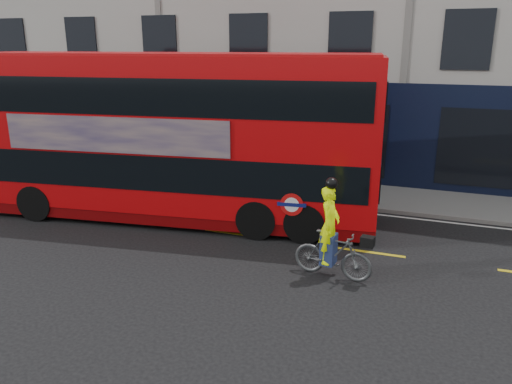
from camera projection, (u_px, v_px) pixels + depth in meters
The scene contains 7 objects.
ground at pixel (362, 276), 12.04m from camera, with size 120.00×120.00×0.00m, color black.
pavement at pixel (390, 198), 17.86m from camera, with size 60.00×3.00×0.12m, color slate.
kerb at pixel (386, 211), 16.51m from camera, with size 60.00×0.12×0.13m, color slate.
road_edge_line at pixel (384, 215), 16.26m from camera, with size 58.00×0.10×0.01m, color silver.
lane_dashes at pixel (371, 252), 13.38m from camera, with size 58.00×0.12×0.01m, color gold, non-canonical shape.
bus at pixel (173, 136), 15.43m from camera, with size 12.93×4.51×5.12m.
cyclist at pixel (332, 245), 11.78m from camera, with size 1.97×0.76×2.46m.
Camera 1 is at (1.37, -11.16, 5.40)m, focal length 35.00 mm.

